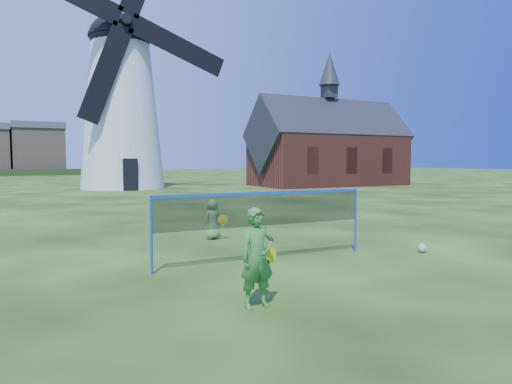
{
  "coord_description": "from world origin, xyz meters",
  "views": [
    {
      "loc": [
        -4.38,
        -8.78,
        2.22
      ],
      "look_at": [
        0.2,
        0.5,
        1.5
      ],
      "focal_mm": 31.34,
      "sensor_mm": 36.0,
      "label": 1
    }
  ],
  "objects": [
    {
      "name": "ground",
      "position": [
        0.0,
        0.0,
        0.0
      ],
      "size": [
        220.0,
        220.0,
        0.0
      ],
      "primitive_type": "plane",
      "color": "black",
      "rests_on": "ground"
    },
    {
      "name": "windmill",
      "position": [
        1.94,
        28.32,
        6.89
      ],
      "size": [
        15.61,
        6.55,
        20.45
      ],
      "color": "white",
      "rests_on": "ground"
    },
    {
      "name": "chapel",
      "position": [
        19.5,
        24.72,
        3.34
      ],
      "size": [
        14.04,
        6.81,
        11.88
      ],
      "color": "maroon",
      "rests_on": "ground"
    },
    {
      "name": "badminton_net",
      "position": [
        0.11,
        -0.12,
        1.14
      ],
      "size": [
        5.05,
        0.05,
        1.55
      ],
      "color": "blue",
      "rests_on": "ground"
    },
    {
      "name": "player_girl",
      "position": [
        -1.41,
        -2.82,
        0.76
      ],
      "size": [
        0.7,
        0.38,
        1.52
      ],
      "rotation": [
        0.0,
        0.0,
        0.01
      ],
      "color": "#378133",
      "rests_on": "ground"
    },
    {
      "name": "player_boy",
      "position": [
        0.08,
        3.03,
        0.57
      ],
      "size": [
        0.67,
        0.48,
        1.14
      ],
      "rotation": [
        0.0,
        0.0,
        3.38
      ],
      "color": "#61A04D",
      "rests_on": "ground"
    },
    {
      "name": "play_ball",
      "position": [
        3.98,
        -0.96,
        0.11
      ],
      "size": [
        0.22,
        0.22,
        0.22
      ],
      "primitive_type": "sphere",
      "color": "green",
      "rests_on": "ground"
    }
  ]
}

